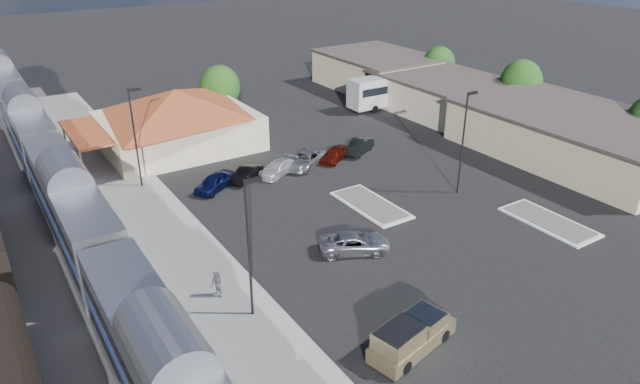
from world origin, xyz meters
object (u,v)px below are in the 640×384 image
station_depot (177,119)px  pickup_truck (413,335)px  suv (355,243)px  coach_bus (393,88)px

station_depot → pickup_truck: size_ratio=3.12×
suv → coach_bus: coach_bus is taller
suv → coach_bus: (25.46, 26.94, 1.63)m
station_depot → pickup_truck: (-0.28, -37.35, -2.22)m
pickup_truck → coach_bus: (28.85, 37.02, 1.42)m
station_depot → coach_bus: (28.56, -0.32, -0.80)m
coach_bus → pickup_truck: bearing=142.7°
station_depot → coach_bus: 28.58m
pickup_truck → coach_bus: size_ratio=0.46×
station_depot → suv: station_depot is taller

